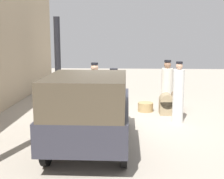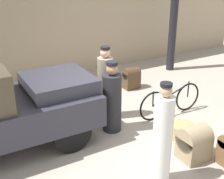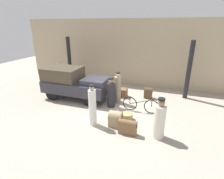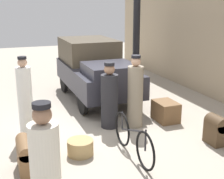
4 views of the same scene
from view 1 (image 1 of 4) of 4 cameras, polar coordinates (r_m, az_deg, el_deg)
The scene contains 13 objects.
ground_plane at distance 9.55m, azimuth 1.14°, elevation -5.84°, with size 30.00×30.00×0.00m, color #A89E8E.
canopy_pillar_right at distance 13.49m, azimuth -9.92°, elevation 5.89°, with size 0.26×0.26×3.35m.
truck at distance 7.11m, azimuth -3.94°, elevation -3.24°, with size 3.80×1.72×1.79m.
bicycle at distance 11.16m, azimuth 1.18°, elevation -1.53°, with size 1.81×0.04×0.78m.
wicker_basket at distance 10.80m, azimuth 6.14°, elevation -3.19°, with size 0.52×0.52×0.31m.
porter_with_bicycle at distance 12.21m, azimuth 10.03°, elevation 1.07°, with size 0.44×0.44×1.65m.
conductor_in_dark_uniform at distance 9.74m, azimuth -3.16°, elevation -0.65°, with size 0.37×0.37×1.76m.
porter_standing_middle at distance 9.55m, azimuth 0.31°, elevation -1.38°, with size 0.41×0.41×1.60m.
porter_carrying_trunk at distance 9.48m, azimuth 12.01°, elevation -0.89°, with size 0.32×0.32×1.83m.
trunk_barrel_dark at distance 11.17m, azimuth 11.67°, elevation -1.96°, with size 0.73×0.25×0.62m.
suitcase_tan_flat at distance 9.94m, azimuth -8.29°, elevation -3.80°, with size 0.69×0.50×0.51m.
suitcase_small_leather at distance 10.49m, azimuth 9.95°, elevation -2.61°, with size 0.54×0.47×0.69m.
trunk_large_brown at distance 11.49m, azimuth -8.33°, elevation -1.51°, with size 0.46×0.32×0.64m.
Camera 1 is at (-9.18, -0.28, 2.61)m, focal length 50.00 mm.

